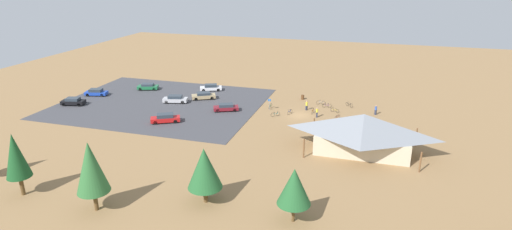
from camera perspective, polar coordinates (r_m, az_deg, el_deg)
The scene contains 29 objects.
ground at distance 72.77m, azimuth 5.99°, elevation -0.06°, with size 160.00×160.00×0.00m, color #937047.
parking_lot_asphalt at distance 80.92m, azimuth -12.86°, elevation 1.60°, with size 37.29×30.02×0.05m, color #424247.
bike_pavilion at distance 59.05m, azimuth 14.49°, elevation -2.12°, with size 15.16×8.89×5.57m.
trash_bin at distance 81.65m, azimuth 6.43°, elevation 2.45°, with size 0.60×0.60×0.90m, color brown.
lot_sign at distance 74.68m, azimuth 1.85°, elevation 1.70°, with size 0.56×0.08×2.20m.
pine_east at distance 46.09m, azimuth -21.78°, elevation -6.70°, with size 3.42×3.42×7.85m.
pine_far_east at distance 41.63m, azimuth 5.28°, elevation -9.76°, with size 3.44×3.44×5.94m.
pine_far_west at distance 52.85m, azimuth -30.18°, elevation -4.88°, with size 2.68×2.68×7.48m.
pine_center at distance 45.03m, azimuth -7.11°, elevation -7.27°, with size 3.80×3.80×6.43m.
bicycle_teal_trailside at distance 71.90m, azimuth 2.69°, elevation 0.10°, with size 1.37×1.15×0.84m.
bicycle_green_near_porch at distance 76.00m, azimuth 2.00°, elevation 1.20°, with size 0.48×1.75×0.83m.
bicycle_black_by_bin at distance 78.71m, azimuth 12.72°, elevation 1.38°, with size 1.39×1.28×0.83m.
bicycle_blue_yard_front at distance 73.21m, azimuth 4.68°, elevation 0.42°, with size 0.61×1.70×0.90m.
bicycle_silver_yard_center at distance 79.00m, azimuth 8.91°, elevation 1.70°, with size 1.73×0.48×0.86m.
bicycle_red_yard_right at distance 71.73m, azimuth 11.13°, elevation -0.31°, with size 0.77×1.59×0.79m.
bicycle_yellow_front_row at distance 75.17m, azimuth 10.79°, elevation 0.63°, with size 1.62×0.71×0.85m.
bicycle_purple_yard_left at distance 77.45m, azimuth 9.74°, elevation 1.28°, with size 1.76×0.48×0.89m.
bicycle_orange_edge_north at distance 74.04m, azimuth 7.83°, elevation 0.53°, with size 0.48×1.83×0.92m.
car_silver_aisle_side at distance 80.43m, azimuth -11.05°, elevation 2.17°, with size 4.85×2.82×1.43m.
car_maroon_mid_lot at distance 74.54m, azimuth -4.15°, elevation 1.06°, with size 4.75×3.35×1.32m.
car_white_second_row at distance 87.32m, azimuth -6.22°, elevation 3.79°, with size 4.80×3.33×1.37m.
car_green_back_corner at distance 90.44m, azimuth -14.65°, elevation 3.80°, with size 4.59×3.03×1.33m.
car_red_inner_stall at distance 70.39m, azimuth -12.36°, elevation -0.43°, with size 5.02×3.71×1.51m.
car_black_by_curb at distance 84.80m, azimuth -23.85°, elevation 1.72°, with size 4.52×2.76×1.41m.
car_blue_end_stall at distance 89.41m, azimuth -21.13°, elevation 2.94°, with size 4.65×2.75×1.39m.
car_tan_front_row at distance 81.79m, azimuth -7.22°, elevation 2.65°, with size 4.91×3.80×1.35m.
visitor_near_lot at distance 75.35m, azimuth 6.97°, elevation 1.35°, with size 0.37×0.40×1.79m.
visitor_crossing_yard at distance 75.42m, azimuth 16.15°, elevation 0.70°, with size 0.39×0.36×1.76m.
visitor_by_pavilion at distance 71.98m, azimuth 8.39°, elevation 0.38°, with size 0.36×0.37×1.75m.
Camera 1 is at (-12.25, 67.47, 24.35)m, focal length 29.08 mm.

